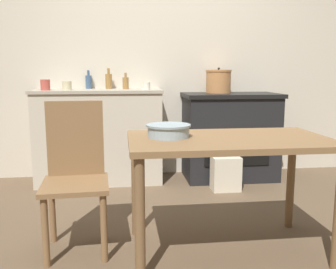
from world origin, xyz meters
name	(u,v)px	position (x,y,z in m)	size (l,w,h in m)	color
ground_plane	(176,231)	(0.00, 0.00, 0.00)	(14.00, 14.00, 0.00)	brown
wall_back	(156,57)	(0.00, 1.58, 1.27)	(8.00, 0.07, 2.55)	beige
counter_cabinet	(99,136)	(-0.60, 1.31, 0.47)	(1.27, 0.51, 0.94)	beige
stove	(230,136)	(0.75, 1.28, 0.45)	(0.98, 0.58, 0.90)	black
work_table	(228,154)	(0.27, -0.32, 0.63)	(1.21, 0.71, 0.72)	olive
chair	(76,172)	(-0.66, -0.15, 0.49)	(0.42, 0.42, 0.93)	olive
flour_sack	(226,173)	(0.60, 0.86, 0.16)	(0.26, 0.19, 0.32)	beige
stock_pot	(218,81)	(0.64, 1.36, 1.02)	(0.27, 0.27, 0.26)	#B77A47
mixing_bowl_large	(168,130)	(-0.09, -0.27, 0.77)	(0.27, 0.27, 0.08)	#93A8B2
bottle_far_left	(126,83)	(-0.33, 1.36, 1.00)	(0.06, 0.06, 0.16)	olive
bottle_left	(89,82)	(-0.71, 1.49, 1.01)	(0.07, 0.07, 0.19)	#3D5675
bottle_mid_left	(109,81)	(-0.50, 1.45, 1.02)	(0.07, 0.07, 0.21)	olive
cup_center_left	(67,86)	(-0.89, 1.21, 0.98)	(0.09, 0.09, 0.09)	beige
cup_center	(146,86)	(-0.13, 1.18, 0.98)	(0.07, 0.07, 0.08)	silver
cup_center_right	(45,85)	(-1.09, 1.21, 0.99)	(0.09, 0.09, 0.10)	#B74C42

